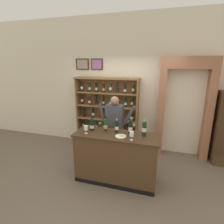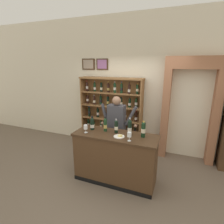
{
  "view_description": "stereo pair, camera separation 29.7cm",
  "coord_description": "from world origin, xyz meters",
  "px_view_note": "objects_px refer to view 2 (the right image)",
  "views": [
    {
      "loc": [
        0.83,
        -3.02,
        2.3
      ],
      "look_at": [
        -0.11,
        0.17,
        1.38
      ],
      "focal_mm": 28.28,
      "sensor_mm": 36.0,
      "label": 1
    },
    {
      "loc": [
        1.11,
        -2.92,
        2.3
      ],
      "look_at": [
        -0.11,
        0.17,
        1.38
      ],
      "focal_mm": 28.28,
      "sensor_mm": 36.0,
      "label": 2
    }
  ],
  "objects_px": {
    "shopkeeper": "(116,123)",
    "wine_glass_center": "(86,127)",
    "tasting_bottle_riserva": "(105,124)",
    "tasting_counter": "(115,158)",
    "wine_shelf": "(111,111)",
    "tasting_bottle_grappa": "(116,126)",
    "cheese_plate": "(119,136)",
    "tasting_bottle_prosecco": "(130,127)",
    "wine_glass_right": "(129,135)",
    "tasting_bottle_bianco": "(143,129)",
    "tasting_bottle_brunello": "(92,123)"
  },
  "relations": [
    {
      "from": "shopkeeper",
      "to": "tasting_bottle_bianco",
      "type": "xyz_separation_m",
      "value": [
        0.73,
        -0.57,
        0.16
      ]
    },
    {
      "from": "tasting_bottle_bianco",
      "to": "wine_glass_right",
      "type": "distance_m",
      "value": 0.32
    },
    {
      "from": "tasting_bottle_riserva",
      "to": "wine_glass_center",
      "type": "height_order",
      "value": "tasting_bottle_riserva"
    },
    {
      "from": "tasting_bottle_bianco",
      "to": "wine_glass_right",
      "type": "bearing_deg",
      "value": -126.26
    },
    {
      "from": "tasting_bottle_brunello",
      "to": "wine_glass_center",
      "type": "height_order",
      "value": "tasting_bottle_brunello"
    },
    {
      "from": "tasting_bottle_riserva",
      "to": "tasting_bottle_grappa",
      "type": "height_order",
      "value": "tasting_bottle_riserva"
    },
    {
      "from": "tasting_bottle_prosecco",
      "to": "wine_glass_right",
      "type": "xyz_separation_m",
      "value": [
        0.07,
        -0.26,
        -0.04
      ]
    },
    {
      "from": "shopkeeper",
      "to": "tasting_bottle_grappa",
      "type": "bearing_deg",
      "value": -70.42
    },
    {
      "from": "tasting_counter",
      "to": "tasting_bottle_prosecco",
      "type": "bearing_deg",
      "value": 16.41
    },
    {
      "from": "wine_glass_right",
      "to": "cheese_plate",
      "type": "xyz_separation_m",
      "value": [
        -0.22,
        0.1,
        -0.1
      ]
    },
    {
      "from": "tasting_counter",
      "to": "wine_glass_right",
      "type": "distance_m",
      "value": 0.71
    },
    {
      "from": "wine_shelf",
      "to": "tasting_bottle_grappa",
      "type": "relative_size",
      "value": 6.93
    },
    {
      "from": "tasting_bottle_brunello",
      "to": "wine_glass_right",
      "type": "height_order",
      "value": "tasting_bottle_brunello"
    },
    {
      "from": "tasting_bottle_bianco",
      "to": "tasting_bottle_prosecco",
      "type": "bearing_deg",
      "value": 179.77
    },
    {
      "from": "tasting_bottle_prosecco",
      "to": "wine_glass_right",
      "type": "height_order",
      "value": "tasting_bottle_prosecco"
    },
    {
      "from": "tasting_bottle_bianco",
      "to": "tasting_counter",
      "type": "bearing_deg",
      "value": -171.76
    },
    {
      "from": "shopkeeper",
      "to": "tasting_bottle_riserva",
      "type": "distance_m",
      "value": 0.58
    },
    {
      "from": "shopkeeper",
      "to": "tasting_bottle_riserva",
      "type": "relative_size",
      "value": 5.29
    },
    {
      "from": "tasting_bottle_grappa",
      "to": "wine_glass_center",
      "type": "height_order",
      "value": "tasting_bottle_grappa"
    },
    {
      "from": "wine_shelf",
      "to": "wine_glass_center",
      "type": "xyz_separation_m",
      "value": [
        0.08,
        -1.54,
        0.06
      ]
    },
    {
      "from": "wine_shelf",
      "to": "tasting_bottle_riserva",
      "type": "bearing_deg",
      "value": -73.21
    },
    {
      "from": "shopkeeper",
      "to": "wine_glass_center",
      "type": "bearing_deg",
      "value": -114.68
    },
    {
      "from": "tasting_counter",
      "to": "tasting_bottle_riserva",
      "type": "relative_size",
      "value": 5.34
    },
    {
      "from": "tasting_bottle_grappa",
      "to": "tasting_bottle_brunello",
      "type": "bearing_deg",
      "value": -178.16
    },
    {
      "from": "shopkeeper",
      "to": "tasting_bottle_grappa",
      "type": "height_order",
      "value": "shopkeeper"
    },
    {
      "from": "tasting_bottle_grappa",
      "to": "wine_glass_center",
      "type": "xyz_separation_m",
      "value": [
        -0.55,
        -0.21,
        -0.03
      ]
    },
    {
      "from": "tasting_bottle_brunello",
      "to": "wine_glass_right",
      "type": "bearing_deg",
      "value": -16.31
    },
    {
      "from": "tasting_bottle_brunello",
      "to": "tasting_bottle_riserva",
      "type": "height_order",
      "value": "tasting_bottle_riserva"
    },
    {
      "from": "wine_glass_center",
      "to": "tasting_bottle_grappa",
      "type": "bearing_deg",
      "value": 20.91
    },
    {
      "from": "tasting_bottle_riserva",
      "to": "wine_glass_center",
      "type": "bearing_deg",
      "value": -147.02
    },
    {
      "from": "tasting_bottle_grappa",
      "to": "wine_glass_center",
      "type": "distance_m",
      "value": 0.59
    },
    {
      "from": "wine_glass_center",
      "to": "tasting_bottle_bianco",
      "type": "bearing_deg",
      "value": 10.48
    },
    {
      "from": "tasting_counter",
      "to": "cheese_plate",
      "type": "bearing_deg",
      "value": -37.19
    },
    {
      "from": "wine_glass_right",
      "to": "wine_glass_center",
      "type": "distance_m",
      "value": 0.9
    },
    {
      "from": "tasting_bottle_riserva",
      "to": "tasting_bottle_bianco",
      "type": "bearing_deg",
      "value": -0.76
    },
    {
      "from": "shopkeeper",
      "to": "tasting_bottle_prosecco",
      "type": "xyz_separation_m",
      "value": [
        0.47,
        -0.57,
        0.17
      ]
    },
    {
      "from": "cheese_plate",
      "to": "tasting_bottle_grappa",
      "type": "bearing_deg",
      "value": 126.62
    },
    {
      "from": "wine_shelf",
      "to": "tasting_counter",
      "type": "distance_m",
      "value": 1.65
    },
    {
      "from": "wine_shelf",
      "to": "wine_glass_right",
      "type": "distance_m",
      "value": 1.87
    },
    {
      "from": "tasting_bottle_prosecco",
      "to": "tasting_bottle_grappa",
      "type": "bearing_deg",
      "value": 177.86
    },
    {
      "from": "shopkeeper",
      "to": "tasting_bottle_bianco",
      "type": "height_order",
      "value": "shopkeeper"
    },
    {
      "from": "tasting_bottle_prosecco",
      "to": "wine_glass_center",
      "type": "distance_m",
      "value": 0.85
    },
    {
      "from": "shopkeeper",
      "to": "tasting_counter",
      "type": "bearing_deg",
      "value": -71.48
    },
    {
      "from": "tasting_counter",
      "to": "wine_glass_center",
      "type": "relative_size",
      "value": 10.19
    },
    {
      "from": "tasting_bottle_bianco",
      "to": "wine_glass_center",
      "type": "bearing_deg",
      "value": -169.52
    },
    {
      "from": "wine_shelf",
      "to": "wine_glass_center",
      "type": "relative_size",
      "value": 12.25
    },
    {
      "from": "wine_glass_right",
      "to": "tasting_bottle_brunello",
      "type": "bearing_deg",
      "value": 163.69
    },
    {
      "from": "tasting_bottle_brunello",
      "to": "tasting_bottle_grappa",
      "type": "bearing_deg",
      "value": 1.84
    },
    {
      "from": "tasting_counter",
      "to": "shopkeeper",
      "type": "height_order",
      "value": "shopkeeper"
    },
    {
      "from": "tasting_bottle_prosecco",
      "to": "tasting_bottle_bianco",
      "type": "xyz_separation_m",
      "value": [
        0.26,
        -0.0,
        -0.0
      ]
    }
  ]
}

